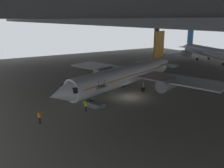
{
  "coord_description": "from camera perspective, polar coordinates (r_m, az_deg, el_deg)",
  "views": [
    {
      "loc": [
        31.74,
        -22.3,
        13.02
      ],
      "look_at": [
        -1.19,
        -2.83,
        2.44
      ],
      "focal_mm": 37.58,
      "sensor_mm": 36.0,
      "label": 1
    }
  ],
  "objects": [
    {
      "name": "airplane_main",
      "position": [
        42.82,
        3.72,
        2.3
      ],
      "size": [
        32.33,
        32.55,
        10.64
      ],
      "color": "white",
      "rests_on": "ground_plane"
    },
    {
      "name": "boarding_stairs",
      "position": [
        36.33,
        -4.4,
        -4.38
      ],
      "size": [
        4.26,
        2.68,
        4.49
      ],
      "color": "slate",
      "rests_on": "ground_plane"
    },
    {
      "name": "hangar_structure",
      "position": [
        48.07,
        18.71,
        15.54
      ],
      "size": [
        121.0,
        99.0,
        14.36
      ],
      "color": "#4C4F54",
      "rests_on": "ground_plane"
    },
    {
      "name": "ground_plane",
      "position": [
        40.91,
        4.27,
        -3.14
      ],
      "size": [
        110.0,
        110.0,
        0.0
      ],
      "primitive_type": "plane",
      "color": "gray"
    },
    {
      "name": "crew_worker_by_stairs",
      "position": [
        34.37,
        -6.41,
        -5.19
      ],
      "size": [
        0.51,
        0.35,
        1.68
      ],
      "color": "#232838",
      "rests_on": "ground_plane"
    },
    {
      "name": "crew_worker_near_nose",
      "position": [
        31.7,
        -17.25,
        -7.61
      ],
      "size": [
        0.41,
        0.42,
        1.7
      ],
      "color": "#232838",
      "rests_on": "ground_plane"
    },
    {
      "name": "airplane_distant",
      "position": [
        81.64,
        22.05,
        7.37
      ],
      "size": [
        29.22,
        28.87,
        9.62
      ],
      "color": "white",
      "rests_on": "ground_plane"
    }
  ]
}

